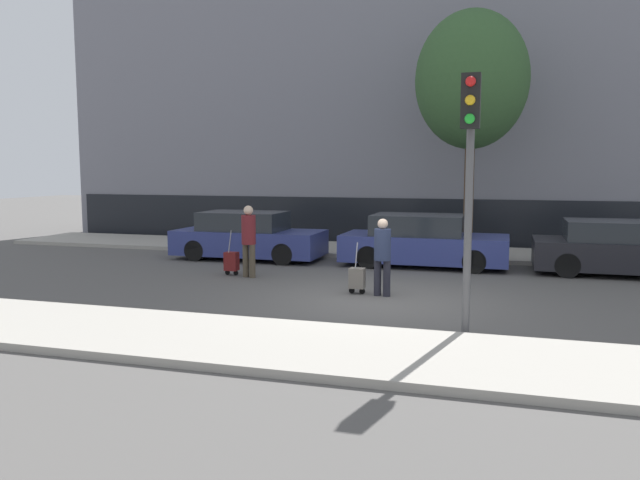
{
  "coord_description": "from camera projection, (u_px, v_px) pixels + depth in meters",
  "views": [
    {
      "loc": [
        2.42,
        -12.03,
        2.6
      ],
      "look_at": [
        -1.74,
        1.8,
        0.95
      ],
      "focal_mm": 35.0,
      "sensor_mm": 36.0,
      "label": 1
    }
  ],
  "objects": [
    {
      "name": "parked_car_0",
      "position": [
        248.0,
        237.0,
        17.99
      ],
      "size": [
        4.27,
        1.78,
        1.37
      ],
      "color": "navy",
      "rests_on": "ground_plane"
    },
    {
      "name": "building_facade",
      "position": [
        439.0,
        63.0,
        21.53
      ],
      "size": [
        28.0,
        2.27,
        12.54
      ],
      "color": "slate",
      "rests_on": "ground_plane"
    },
    {
      "name": "trolley_right",
      "position": [
        357.0,
        278.0,
        13.02
      ],
      "size": [
        0.34,
        0.29,
        1.08
      ],
      "color": "slate",
      "rests_on": "ground_plane"
    },
    {
      "name": "parked_car_1",
      "position": [
        423.0,
        242.0,
        16.73
      ],
      "size": [
        4.36,
        1.89,
        1.38
      ],
      "color": "navy",
      "rests_on": "ground_plane"
    },
    {
      "name": "pedestrian_right",
      "position": [
        382.0,
        253.0,
        12.73
      ],
      "size": [
        0.35,
        0.34,
        1.6
      ],
      "rotation": [
        0.0,
        0.0,
        -0.13
      ],
      "color": "#23232D",
      "rests_on": "ground_plane"
    },
    {
      "name": "parked_bicycle",
      "position": [
        434.0,
        237.0,
        19.31
      ],
      "size": [
        1.77,
        0.06,
        0.96
      ],
      "color": "black",
      "rests_on": "sidewalk_far"
    },
    {
      "name": "trolley_left",
      "position": [
        231.0,
        261.0,
        15.28
      ],
      "size": [
        0.34,
        0.29,
        1.11
      ],
      "color": "maroon",
      "rests_on": "ground_plane"
    },
    {
      "name": "sidewalk_near",
      "position": [
        325.0,
        349.0,
        8.86
      ],
      "size": [
        28.0,
        2.5,
        0.12
      ],
      "color": "#A39E93",
      "rests_on": "ground_plane"
    },
    {
      "name": "sidewalk_far",
      "position": [
        423.0,
        252.0,
        19.09
      ],
      "size": [
        28.0,
        3.0,
        0.12
      ],
      "color": "#A39E93",
      "rests_on": "ground_plane"
    },
    {
      "name": "parked_car_2",
      "position": [
        617.0,
        249.0,
        15.35
      ],
      "size": [
        4.0,
        1.88,
        1.33
      ],
      "color": "black",
      "rests_on": "ground_plane"
    },
    {
      "name": "bare_tree_near_crossing",
      "position": [
        472.0,
        81.0,
        17.6
      ],
      "size": [
        3.18,
        3.18,
        6.92
      ],
      "color": "#4C3826",
      "rests_on": "sidewalk_far"
    },
    {
      "name": "traffic_light",
      "position": [
        470.0,
        153.0,
        9.34
      ],
      "size": [
        0.28,
        0.47,
        3.99
      ],
      "color": "#515154",
      "rests_on": "ground_plane"
    },
    {
      "name": "pedestrian_left",
      "position": [
        249.0,
        237.0,
        14.92
      ],
      "size": [
        0.34,
        0.34,
        1.73
      ],
      "rotation": [
        0.0,
        0.0,
        -0.27
      ],
      "color": "#4C4233",
      "rests_on": "ground_plane"
    },
    {
      "name": "ground_plane",
      "position": [
        378.0,
        300.0,
        12.43
      ],
      "size": [
        80.0,
        80.0,
        0.0
      ],
      "primitive_type": "plane",
      "color": "#565451"
    }
  ]
}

